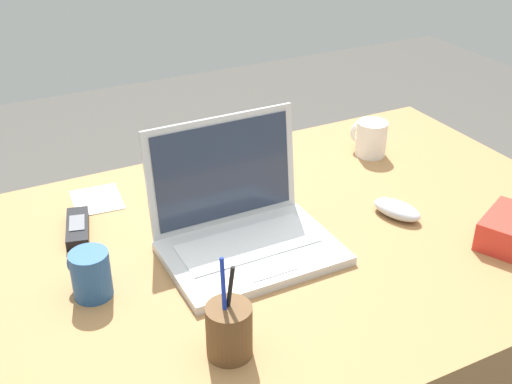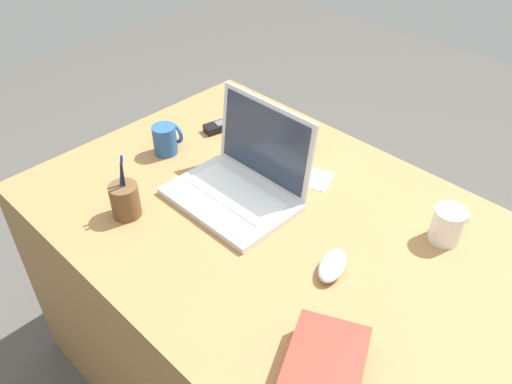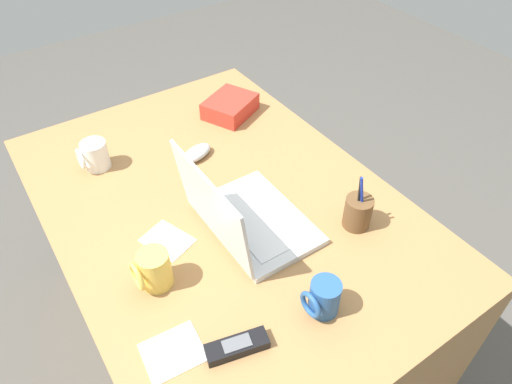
{
  "view_description": "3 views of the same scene",
  "coord_description": "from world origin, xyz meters",
  "px_view_note": "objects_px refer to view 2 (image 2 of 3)",
  "views": [
    {
      "loc": [
        -0.6,
        -0.97,
        1.46
      ],
      "look_at": [
        -0.09,
        0.02,
        0.83
      ],
      "focal_mm": 45.51,
      "sensor_mm": 36.0,
      "label": 1
    },
    {
      "loc": [
        0.68,
        -0.75,
        1.62
      ],
      "look_at": [
        -0.05,
        -0.02,
        0.8
      ],
      "focal_mm": 36.85,
      "sensor_mm": 36.0,
      "label": 2
    },
    {
      "loc": [
        -0.85,
        0.45,
        1.64
      ],
      "look_at": [
        -0.1,
        -0.05,
        0.81
      ],
      "focal_mm": 32.48,
      "sensor_mm": 36.0,
      "label": 3
    }
  ],
  "objects_px": {
    "coffee_mug_tall": "(166,139)",
    "pen_holder": "(125,200)",
    "cordless_phone": "(225,125)",
    "coffee_mug_white": "(300,137)",
    "laptop": "(242,180)",
    "coffee_mug_spare": "(448,224)",
    "computer_mouse": "(332,265)",
    "snack_bag": "(325,364)"
  },
  "relations": [
    {
      "from": "coffee_mug_tall",
      "to": "pen_holder",
      "type": "bearing_deg",
      "value": -58.18
    },
    {
      "from": "cordless_phone",
      "to": "coffee_mug_white",
      "type": "bearing_deg",
      "value": 15.19
    },
    {
      "from": "laptop",
      "to": "coffee_mug_spare",
      "type": "relative_size",
      "value": 3.7
    },
    {
      "from": "pen_holder",
      "to": "cordless_phone",
      "type": "bearing_deg",
      "value": 105.77
    },
    {
      "from": "computer_mouse",
      "to": "pen_holder",
      "type": "xyz_separation_m",
      "value": [
        -0.5,
        -0.22,
        0.03
      ]
    },
    {
      "from": "laptop",
      "to": "coffee_mug_spare",
      "type": "distance_m",
      "value": 0.53
    },
    {
      "from": "pen_holder",
      "to": "snack_bag",
      "type": "distance_m",
      "value": 0.65
    },
    {
      "from": "coffee_mug_tall",
      "to": "snack_bag",
      "type": "distance_m",
      "value": 0.85
    },
    {
      "from": "coffee_mug_tall",
      "to": "coffee_mug_spare",
      "type": "bearing_deg",
      "value": 17.42
    },
    {
      "from": "coffee_mug_spare",
      "to": "snack_bag",
      "type": "distance_m",
      "value": 0.5
    },
    {
      "from": "snack_bag",
      "to": "cordless_phone",
      "type": "bearing_deg",
      "value": 149.27
    },
    {
      "from": "coffee_mug_white",
      "to": "pen_holder",
      "type": "xyz_separation_m",
      "value": [
        -0.12,
        -0.53,
        -0.0
      ]
    },
    {
      "from": "pen_holder",
      "to": "computer_mouse",
      "type": "bearing_deg",
      "value": 23.36
    },
    {
      "from": "computer_mouse",
      "to": "coffee_mug_tall",
      "type": "relative_size",
      "value": 1.25
    },
    {
      "from": "coffee_mug_white",
      "to": "coffee_mug_spare",
      "type": "height_order",
      "value": "coffee_mug_white"
    },
    {
      "from": "coffee_mug_tall",
      "to": "coffee_mug_spare",
      "type": "height_order",
      "value": "same"
    },
    {
      "from": "pen_holder",
      "to": "coffee_mug_tall",
      "type": "bearing_deg",
      "value": 121.82
    },
    {
      "from": "snack_bag",
      "to": "pen_holder",
      "type": "bearing_deg",
      "value": 179.69
    },
    {
      "from": "coffee_mug_white",
      "to": "coffee_mug_spare",
      "type": "xyz_separation_m",
      "value": [
        0.5,
        -0.04,
        -0.01
      ]
    },
    {
      "from": "coffee_mug_white",
      "to": "coffee_mug_tall",
      "type": "bearing_deg",
      "value": -134.71
    },
    {
      "from": "computer_mouse",
      "to": "pen_holder",
      "type": "bearing_deg",
      "value": -175.69
    },
    {
      "from": "coffee_mug_white",
      "to": "coffee_mug_tall",
      "type": "relative_size",
      "value": 1.12
    },
    {
      "from": "coffee_mug_spare",
      "to": "cordless_phone",
      "type": "relative_size",
      "value": 0.63
    },
    {
      "from": "coffee_mug_tall",
      "to": "computer_mouse",
      "type": "bearing_deg",
      "value": -2.98
    },
    {
      "from": "coffee_mug_tall",
      "to": "pen_holder",
      "type": "distance_m",
      "value": 0.29
    },
    {
      "from": "snack_bag",
      "to": "laptop",
      "type": "bearing_deg",
      "value": 151.87
    },
    {
      "from": "cordless_phone",
      "to": "coffee_mug_tall",
      "type": "bearing_deg",
      "value": -96.53
    },
    {
      "from": "laptop",
      "to": "coffee_mug_white",
      "type": "xyz_separation_m",
      "value": [
        -0.03,
        0.27,
        0.0
      ]
    },
    {
      "from": "coffee_mug_white",
      "to": "coffee_mug_tall",
      "type": "distance_m",
      "value": 0.4
    },
    {
      "from": "coffee_mug_tall",
      "to": "snack_bag",
      "type": "xyz_separation_m",
      "value": [
        0.81,
        -0.25,
        -0.01
      ]
    },
    {
      "from": "laptop",
      "to": "cordless_phone",
      "type": "distance_m",
      "value": 0.35
    },
    {
      "from": "cordless_phone",
      "to": "pen_holder",
      "type": "bearing_deg",
      "value": -74.23
    },
    {
      "from": "coffee_mug_spare",
      "to": "snack_bag",
      "type": "bearing_deg",
      "value": -87.23
    },
    {
      "from": "pen_holder",
      "to": "laptop",
      "type": "bearing_deg",
      "value": 59.99
    },
    {
      "from": "coffee_mug_spare",
      "to": "pen_holder",
      "type": "distance_m",
      "value": 0.8
    },
    {
      "from": "computer_mouse",
      "to": "snack_bag",
      "type": "height_order",
      "value": "snack_bag"
    },
    {
      "from": "computer_mouse",
      "to": "coffee_mug_tall",
      "type": "distance_m",
      "value": 0.66
    },
    {
      "from": "pen_holder",
      "to": "coffee_mug_white",
      "type": "bearing_deg",
      "value": 76.86
    },
    {
      "from": "laptop",
      "to": "coffee_mug_white",
      "type": "bearing_deg",
      "value": 96.07
    },
    {
      "from": "computer_mouse",
      "to": "cordless_phone",
      "type": "height_order",
      "value": "computer_mouse"
    },
    {
      "from": "coffee_mug_white",
      "to": "coffee_mug_tall",
      "type": "xyz_separation_m",
      "value": [
        -0.28,
        -0.28,
        -0.01
      ]
    },
    {
      "from": "cordless_phone",
      "to": "snack_bag",
      "type": "distance_m",
      "value": 0.91
    }
  ]
}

